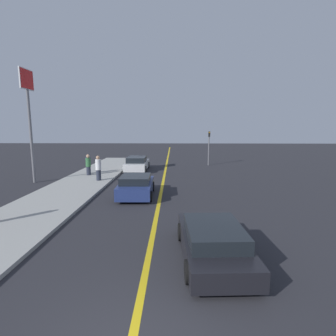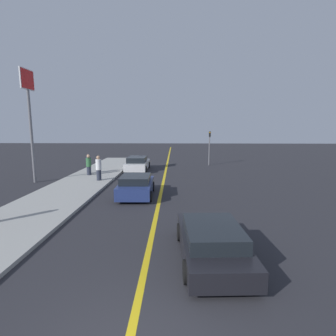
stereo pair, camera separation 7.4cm
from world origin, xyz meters
name	(u,v)px [view 1 (the left image)]	position (x,y,z in m)	size (l,w,h in m)	color
road_center_line	(164,175)	(0.00, 18.00, 0.00)	(0.20, 60.00, 0.01)	gold
sidewalk_left	(83,182)	(-5.83, 14.50, 0.07)	(3.92, 28.99, 0.15)	#9E9E99
car_near_right_lane	(213,241)	(2.03, 3.70, 0.57)	(2.16, 4.35, 1.16)	black
car_ahead_center	(136,186)	(-1.43, 11.10, 0.62)	(2.07, 3.86, 1.27)	navy
car_far_distant	(137,164)	(-2.67, 20.38, 0.63)	(2.03, 4.40, 1.30)	silver
pedestrian_mid_group	(98,168)	(-4.78, 14.95, 1.06)	(0.41, 0.41, 1.84)	#282D3D
pedestrian_far_standing	(88,165)	(-6.22, 17.07, 0.97)	(0.41, 0.41, 1.66)	#282D3D
pedestrian_by_sign	(88,164)	(-6.46, 17.78, 0.95)	(0.40, 0.40, 1.63)	#282D3D
traffic_light	(209,144)	(4.49, 23.72, 2.23)	(0.18, 0.40, 3.59)	slate
roadside_sign	(28,101)	(-9.51, 14.75, 5.87)	(0.20, 1.70, 8.07)	slate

